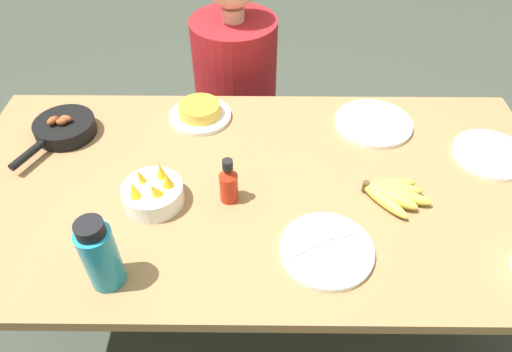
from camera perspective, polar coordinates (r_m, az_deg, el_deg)
The scene contains 12 objects.
ground_plane at distance 1.97m, azimuth 0.00°, elevation -17.09°, with size 14.00×14.00×0.00m, color #383D33.
dining_table at distance 1.41m, azimuth 0.00°, elevation -3.72°, with size 1.79×0.90×0.78m.
banana_bunch at distance 1.34m, azimuth 16.50°, elevation -2.05°, with size 0.20×0.16×0.04m.
skillet at distance 1.62m, azimuth -22.87°, elevation 5.51°, with size 0.20×0.31×0.08m.
frittata_plate_center at distance 1.58m, azimuth -7.03°, elevation 7.90°, with size 0.21×0.21×0.06m.
empty_plate_near_front at distance 1.60m, azimuth 27.36°, elevation 2.40°, with size 0.24×0.24×0.02m.
empty_plate_far_left at distance 1.19m, azimuth 8.78°, elevation -9.13°, with size 0.24×0.24×0.02m.
empty_plate_far_right at distance 1.60m, azimuth 14.46°, elevation 6.41°, with size 0.26×0.26×0.02m.
fruit_bowl_citrus at distance 1.30m, azimuth -12.73°, elevation -2.06°, with size 0.17×0.17×0.11m.
water_bottle at distance 1.11m, azimuth -18.92°, elevation -9.31°, with size 0.08×0.08×0.21m.
hot_sauce_bottle at distance 1.26m, azimuth -3.45°, elevation -0.85°, with size 0.05×0.05×0.15m.
person_figure at distance 2.09m, azimuth -2.42°, elevation 7.48°, with size 0.38×0.38×1.18m.
Camera 1 is at (0.01, -0.95, 1.73)m, focal length 32.00 mm.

